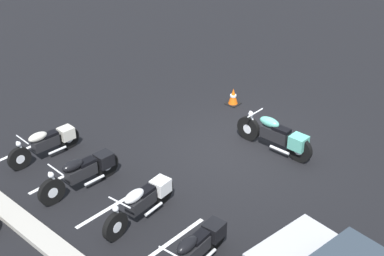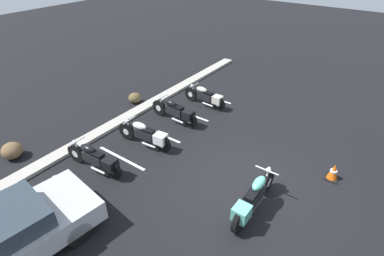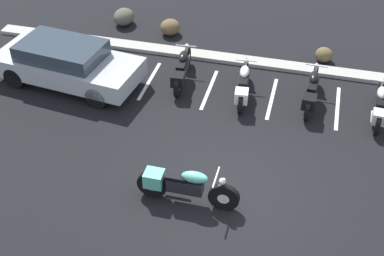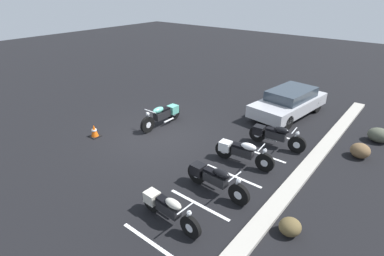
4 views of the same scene
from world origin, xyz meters
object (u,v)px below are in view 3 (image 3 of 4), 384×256
motorcycle_teal_featured (182,185)px  landscape_rock_2 (170,27)px  car_silver (67,63)px  landscape_rock_1 (324,55)px  parked_bike_0 (182,70)px  parked_bike_2 (312,91)px  parked_bike_1 (243,85)px  parked_bike_3 (379,106)px  landscape_rock_0 (124,17)px

motorcycle_teal_featured → landscape_rock_2: motorcycle_teal_featured is taller
car_silver → landscape_rock_1: car_silver is taller
parked_bike_0 → parked_bike_2: bearing=-97.4°
parked_bike_0 → car_silver: bearing=98.9°
parked_bike_1 → landscape_rock_1: 3.44m
parked_bike_1 → landscape_rock_2: bearing=38.8°
parked_bike_3 → landscape_rock_2: size_ratio=3.06×
parked_bike_1 → landscape_rock_2: 4.44m
motorcycle_teal_featured → parked_bike_3: bearing=44.6°
motorcycle_teal_featured → parked_bike_1: bearing=81.9°
parked_bike_1 → motorcycle_teal_featured: bearing=166.8°
parked_bike_1 → landscape_rock_0: (-4.88, 3.49, -0.17)m
landscape_rock_0 → landscape_rock_1: size_ratio=1.49×
motorcycle_teal_featured → parked_bike_3: size_ratio=1.13×
parked_bike_2 → landscape_rock_1: parked_bike_2 is taller
parked_bike_3 → landscape_rock_1: size_ratio=3.71×
parked_bike_0 → landscape_rock_1: size_ratio=3.98×
parked_bike_2 → motorcycle_teal_featured: bearing=153.5°
parked_bike_0 → car_silver: (-3.29, -0.80, 0.21)m
car_silver → landscape_rock_2: (2.10, 3.63, -0.41)m
parked_bike_3 → car_silver: bearing=95.4°
parked_bike_2 → car_silver: size_ratio=0.50×
landscape_rock_0 → landscape_rock_1: 7.05m
landscape_rock_2 → landscape_rock_0: bearing=170.4°
motorcycle_teal_featured → parked_bike_2: 5.17m
landscape_rock_0 → landscape_rock_2: bearing=-9.6°
landscape_rock_2 → landscape_rock_1: bearing=-5.4°
motorcycle_teal_featured → car_silver: (-4.59, 3.90, 0.18)m
parked_bike_2 → landscape_rock_0: bearing=66.4°
landscape_rock_1 → parked_bike_2: bearing=-95.2°
landscape_rock_2 → parked_bike_1: bearing=-45.9°
parked_bike_1 → parked_bike_3: 3.73m
car_silver → landscape_rock_1: 7.97m
parked_bike_0 → landscape_rock_0: 4.33m
car_silver → landscape_rock_1: bearing=30.4°
parked_bike_0 → parked_bike_2: parked_bike_2 is taller
motorcycle_teal_featured → landscape_rock_1: bearing=68.6°
parked_bike_2 → parked_bike_0: bearing=89.8°
motorcycle_teal_featured → parked_bike_0: 4.88m
parked_bike_1 → car_silver: (-5.19, -0.44, 0.22)m
car_silver → landscape_rock_1: size_ratio=7.95×
parked_bike_0 → parked_bike_1: size_ratio=1.02×
motorcycle_teal_featured → car_silver: 6.02m
car_silver → landscape_rock_2: bearing=67.1°
parked_bike_0 → parked_bike_3: 5.64m
parked_bike_1 → car_silver: bearing=89.5°
motorcycle_teal_featured → landscape_rock_1: motorcycle_teal_featured is taller
motorcycle_teal_featured → parked_bike_2: size_ratio=1.05×
car_silver → landscape_rock_2: car_silver is taller
parked_bike_2 → parked_bike_3: (1.83, -0.23, -0.03)m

